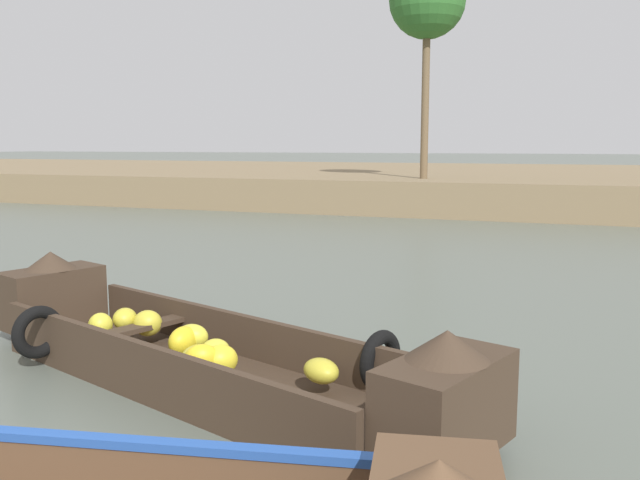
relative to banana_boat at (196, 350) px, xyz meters
The scene contains 4 objects.
ground_plane 6.15m from the banana_boat, 85.42° to the left, with size 300.00×300.00×0.00m, color #596056.
riverbank_strip 24.30m from the banana_boat, 88.84° to the left, with size 160.00×20.00×1.07m, color #7F6B4C.
banana_boat is the anchor object (origin of this frame).
palm_tree_near 17.60m from the banana_boat, 94.57° to the left, with size 2.38×2.38×6.73m.
Camera 1 is at (2.62, -1.28, 2.17)m, focal length 37.86 mm.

